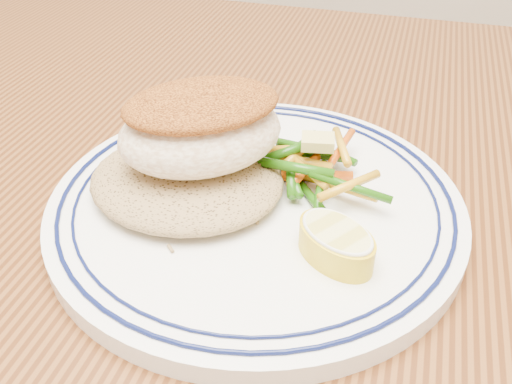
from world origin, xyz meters
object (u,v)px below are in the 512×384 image
Objects in this scene: plate at (256,204)px; fish_fillet at (201,126)px; lemon_wedge at (336,242)px; dining_table at (247,292)px; vegetable_pile at (311,165)px; rice_pilaf at (187,176)px.

fish_fillet is (-0.04, 0.00, 0.05)m from plate.
lemon_wedge is (0.06, -0.05, 0.02)m from plate.
lemon_wedge reaches higher than dining_table.
vegetable_pile is 0.09m from lemon_wedge.
rice_pilaf is at bearing -151.10° from dining_table.
rice_pilaf is 0.12m from lemon_wedge.
dining_table is 5.11× the size of plate.
rice_pilaf is at bearing -130.79° from fish_fillet.
dining_table is at bearing 142.09° from lemon_wedge.
rice_pilaf is 0.04m from fish_fillet.
vegetable_pile is at bearing 45.72° from plate.
lemon_wedge is at bearing -25.42° from fish_fillet.
lemon_wedge is (0.03, -0.08, -0.00)m from vegetable_pile.
rice_pilaf reaches higher than plate.
dining_table is at bearing 131.74° from plate.
vegetable_pile is (0.07, 0.03, -0.04)m from fish_fillet.
dining_table is at bearing 19.62° from fish_fillet.
plate is 0.08m from lemon_wedge.
dining_table is 0.11m from plate.
fish_fillet is 1.37× the size of vegetable_pile.
plate is at bearing -5.45° from fish_fillet.
lemon_wedge is at bearing -67.86° from vegetable_pile.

